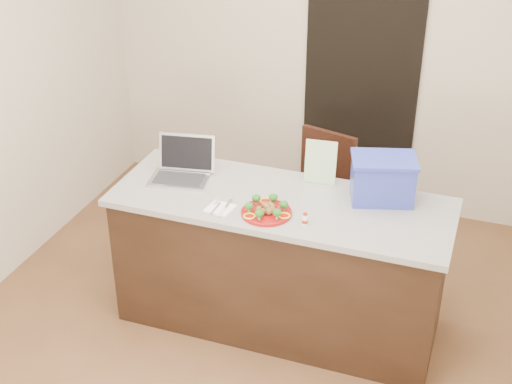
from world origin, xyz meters
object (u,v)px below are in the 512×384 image
(napkin, at_px, (220,208))
(yogurt_bottle, at_px, (305,220))
(plate, at_px, (266,212))
(blue_box, at_px, (383,179))
(laptop, at_px, (183,166))
(island, at_px, (280,262))
(chair, at_px, (323,190))

(napkin, relative_size, yogurt_bottle, 1.97)
(plate, relative_size, napkin, 2.00)
(plate, height_order, blue_box, blue_box)
(laptop, distance_m, blue_box, 1.25)
(yogurt_bottle, height_order, blue_box, blue_box)
(laptop, bearing_deg, plate, -32.55)
(yogurt_bottle, height_order, laptop, laptop)
(island, xyz_separation_m, plate, (-0.03, -0.19, 0.47))
(plate, distance_m, napkin, 0.28)
(plate, distance_m, laptop, 0.71)
(laptop, bearing_deg, blue_box, -4.22)
(plate, distance_m, chair, 1.10)
(plate, xyz_separation_m, yogurt_bottle, (0.24, -0.04, 0.02))
(plate, height_order, chair, chair)
(island, xyz_separation_m, yogurt_bottle, (0.22, -0.23, 0.49))
(plate, relative_size, blue_box, 0.67)
(plate, relative_size, yogurt_bottle, 3.93)
(laptop, xyz_separation_m, chair, (0.73, 0.76, -0.44))
(plate, bearing_deg, chair, 85.41)
(plate, height_order, yogurt_bottle, yogurt_bottle)
(napkin, distance_m, blue_box, 0.98)
(blue_box, distance_m, chair, 0.96)
(plate, bearing_deg, laptop, 157.61)
(blue_box, height_order, chair, blue_box)
(chair, bearing_deg, yogurt_bottle, -66.42)
(napkin, relative_size, laptop, 0.37)
(napkin, height_order, yogurt_bottle, yogurt_bottle)
(chair, bearing_deg, blue_box, -36.27)
(island, bearing_deg, napkin, -143.72)
(island, xyz_separation_m, laptop, (-0.68, 0.08, 0.53))
(plate, xyz_separation_m, blue_box, (0.59, 0.40, 0.13))
(blue_box, bearing_deg, yogurt_bottle, -144.76)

